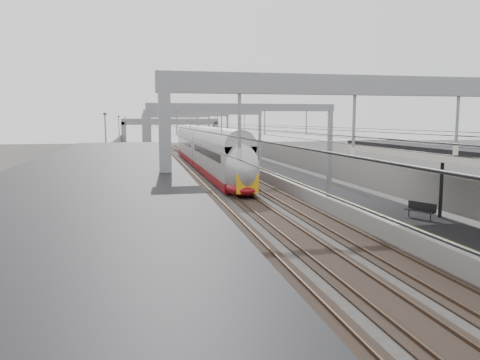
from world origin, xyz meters
name	(u,v)px	position (x,y,z in m)	size (l,w,h in m)	color
platform_left	(131,173)	(-8.00, 45.00, 0.50)	(4.00, 120.00, 1.00)	black
platform_right	(267,170)	(8.00, 45.00, 0.50)	(4.00, 120.00, 1.00)	black
tracks	(201,176)	(0.00, 45.00, 0.05)	(11.40, 140.00, 0.20)	black
overhead_line	(194,123)	(0.00, 51.62, 6.14)	(13.00, 140.00, 6.60)	gray
canopy_left	(95,176)	(-8.02, 2.99, 5.09)	(4.40, 30.00, 4.24)	black
overbridge	(171,126)	(0.00, 100.00, 5.31)	(22.00, 2.20, 6.90)	slate
wall_left	(102,164)	(-11.20, 45.00, 1.60)	(0.30, 120.00, 3.20)	slate
wall_right	(292,161)	(11.20, 45.00, 1.60)	(0.30, 120.00, 3.20)	slate
train	(206,153)	(1.50, 51.61, 2.22)	(2.88, 52.42, 4.54)	maroon
bench	(421,209)	(8.45, 13.96, 1.54)	(1.13, 1.77, 0.90)	black
signal_green	(150,144)	(-5.20, 72.53, 2.42)	(0.32, 0.32, 3.48)	black
signal_red_near	(199,144)	(3.20, 73.09, 2.42)	(0.32, 0.32, 3.48)	black
signal_red_far	(209,143)	(5.40, 75.72, 2.42)	(0.32, 0.32, 3.48)	black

